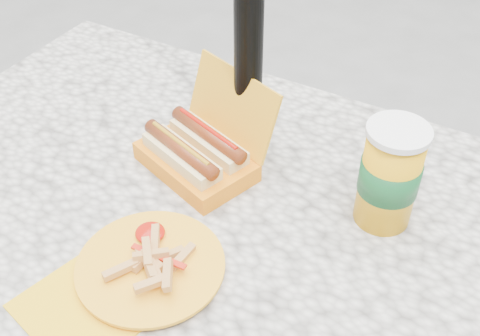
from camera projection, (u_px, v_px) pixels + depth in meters
The scene contains 4 objects.
picnic_table at pixel (205, 238), 1.11m from camera, with size 1.20×0.80×0.75m.
hotdog_box at pixel (198, 152), 1.07m from camera, with size 0.25×0.23×0.16m.
fries_plate at pixel (146, 268), 0.90m from camera, with size 0.26×0.31×0.04m.
soda_cup at pixel (390, 176), 0.94m from camera, with size 0.10×0.10×0.18m.
Camera 1 is at (0.42, -0.62, 1.47)m, focal length 45.00 mm.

